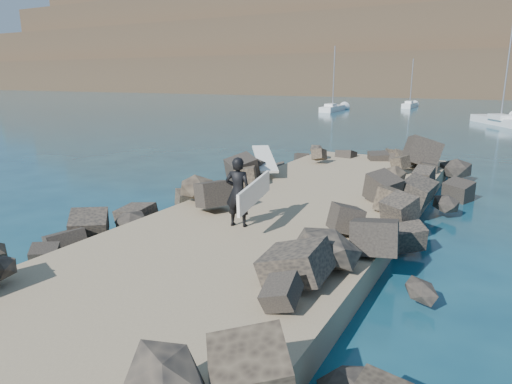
% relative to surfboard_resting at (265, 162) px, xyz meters
% --- Properties ---
extents(ground, '(800.00, 800.00, 0.00)m').
position_rel_surfboard_resting_xyz_m(ground, '(2.87, -4.90, -1.04)').
color(ground, '#0F384C').
rests_on(ground, ground).
extents(jetty, '(6.00, 26.00, 0.60)m').
position_rel_surfboard_resting_xyz_m(jetty, '(2.87, -6.90, -0.74)').
color(jetty, '#8C7759').
rests_on(jetty, ground).
extents(riprap_left, '(2.60, 22.00, 1.00)m').
position_rel_surfboard_resting_xyz_m(riprap_left, '(-0.03, -6.40, -0.54)').
color(riprap_left, black).
rests_on(riprap_left, ground).
extents(riprap_right, '(2.60, 22.00, 1.00)m').
position_rel_surfboard_resting_xyz_m(riprap_right, '(5.77, -6.40, -0.54)').
color(riprap_right, black).
rests_on(riprap_right, ground).
extents(surfboard_resting, '(2.05, 2.49, 0.09)m').
position_rel_surfboard_resting_xyz_m(surfboard_resting, '(0.00, 0.00, 0.00)').
color(surfboard_resting, white).
rests_on(surfboard_resting, riprap_left).
extents(surfer_with_board, '(1.00, 2.09, 1.70)m').
position_rel_surfboard_resting_xyz_m(surfer_with_board, '(2.45, -5.93, 0.41)').
color(surfer_with_board, black).
rests_on(surfer_with_board, jetty).
extents(sailboat_c, '(5.42, 7.86, 9.56)m').
position_rel_surfboard_resting_xyz_m(sailboat_c, '(7.30, 31.86, -0.70)').
color(sailboat_c, white).
rests_on(sailboat_c, ground).
extents(sailboat_b, '(1.23, 5.54, 6.84)m').
position_rel_surfboard_resting_xyz_m(sailboat_b, '(-4.60, 53.20, -0.69)').
color(sailboat_b, white).
rests_on(sailboat_b, ground).
extents(sailboat_a, '(1.80, 6.74, 8.09)m').
position_rel_surfboard_resting_xyz_m(sailboat_a, '(-11.86, 41.17, -0.70)').
color(sailboat_a, white).
rests_on(sailboat_a, ground).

